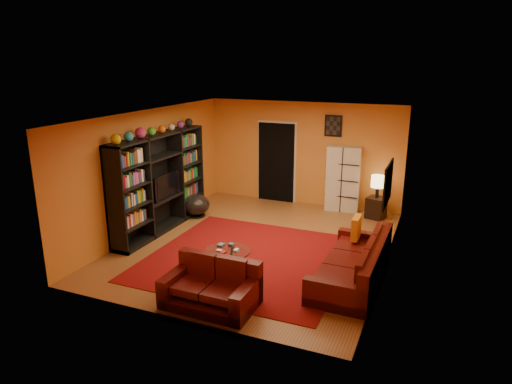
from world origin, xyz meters
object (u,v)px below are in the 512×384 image
at_px(coffee_table, 228,253).
at_px(bowl_chair, 196,205).
at_px(storage_cabinet, 343,179).
at_px(entertainment_unit, 160,183).
at_px(side_table, 376,208).
at_px(tv, 163,186).
at_px(sofa, 357,265).
at_px(loveseat, 213,286).
at_px(table_lamp, 378,182).

relative_size(coffee_table, bowl_chair, 1.24).
xyz_separation_m(coffee_table, storage_cabinet, (1.10, 4.17, 0.44)).
height_order(entertainment_unit, side_table, entertainment_unit).
bearing_deg(bowl_chair, coffee_table, -49.89).
distance_m(tv, side_table, 4.93).
xyz_separation_m(coffee_table, side_table, (1.96, 3.90, -0.11)).
relative_size(coffee_table, storage_cabinet, 0.51).
xyz_separation_m(sofa, loveseat, (-1.89, -1.61, 0.00)).
relative_size(entertainment_unit, storage_cabinet, 1.88).
bearing_deg(storage_cabinet, bowl_chair, -155.59).
distance_m(storage_cabinet, table_lamp, 0.91).
distance_m(bowl_chair, table_lamp, 4.29).
distance_m(entertainment_unit, coffee_table, 2.74).
bearing_deg(entertainment_unit, tv, 33.40).
bearing_deg(entertainment_unit, coffee_table, -31.01).
height_order(storage_cabinet, table_lamp, storage_cabinet).
distance_m(storage_cabinet, side_table, 1.06).
bearing_deg(table_lamp, loveseat, -108.97).
xyz_separation_m(sofa, side_table, (-0.18, 3.35, -0.03)).
relative_size(sofa, bowl_chair, 3.68).
relative_size(loveseat, side_table, 2.79).
distance_m(sofa, side_table, 3.36).
height_order(entertainment_unit, sofa, entertainment_unit).
height_order(entertainment_unit, storage_cabinet, entertainment_unit).
height_order(tv, side_table, tv).
bearing_deg(storage_cabinet, side_table, -22.61).
xyz_separation_m(sofa, storage_cabinet, (-1.05, 3.61, 0.52)).
height_order(loveseat, storage_cabinet, storage_cabinet).
relative_size(sofa, loveseat, 1.72).
bearing_deg(table_lamp, coffee_table, -116.70).
distance_m(entertainment_unit, loveseat, 3.59).
xyz_separation_m(loveseat, side_table, (1.70, 4.96, -0.04)).
xyz_separation_m(entertainment_unit, bowl_chair, (0.27, 1.01, -0.76)).
distance_m(tv, bowl_chair, 1.22).
xyz_separation_m(coffee_table, bowl_chair, (-2.00, 2.37, -0.08)).
relative_size(entertainment_unit, bowl_chair, 4.59).
bearing_deg(entertainment_unit, bowl_chair, 74.70).
bearing_deg(coffee_table, bowl_chair, 130.11).
xyz_separation_m(sofa, bowl_chair, (-4.14, 1.82, 0.00)).
xyz_separation_m(entertainment_unit, sofa, (4.42, -0.81, -0.77)).
relative_size(loveseat, coffee_table, 1.73).
bearing_deg(table_lamp, sofa, -86.90).
xyz_separation_m(coffee_table, table_lamp, (1.96, 3.90, 0.51)).
relative_size(storage_cabinet, side_table, 3.20).
bearing_deg(sofa, tv, 170.02).
distance_m(loveseat, table_lamp, 5.28).
distance_m(entertainment_unit, table_lamp, 4.94).
height_order(sofa, bowl_chair, sofa).
relative_size(sofa, table_lamp, 4.55).
height_order(entertainment_unit, tv, entertainment_unit).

